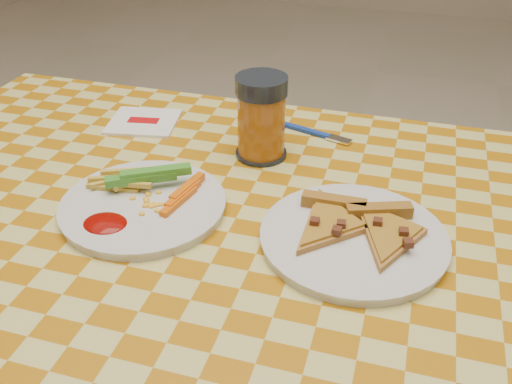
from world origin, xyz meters
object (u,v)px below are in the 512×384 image
table (229,272)px  drink_glass (261,118)px  plate_right (353,239)px  plate_left (143,207)px

table → drink_glass: 0.27m
drink_glass → plate_right: bearing=-46.8°
plate_left → drink_glass: drink_glass is taller
drink_glass → plate_left: bearing=-120.1°
plate_left → drink_glass: 0.25m
table → plate_right: 0.19m
plate_left → plate_right: size_ratio=0.96×
table → plate_right: (0.17, 0.03, 0.08)m
table → plate_left: bearing=173.3°
table → plate_left: plate_left is taller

